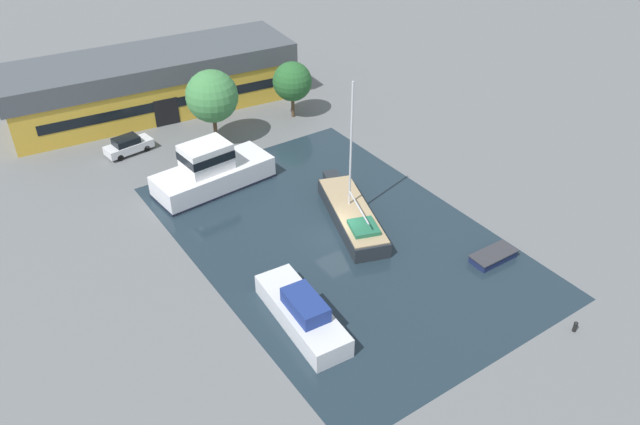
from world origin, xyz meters
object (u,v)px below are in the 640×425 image
Objects in this scene: warehouse_building at (152,82)px; quay_tree_by_water at (292,82)px; sailboat_moored at (351,214)px; cabin_boat at (302,313)px; parked_car at (128,145)px; motor_cruiser at (212,172)px; small_dinghy at (493,256)px; quay_tree_near_building at (212,96)px.

warehouse_building is 5.15× the size of quay_tree_by_water.
sailboat_moored reaches higher than cabin_boat.
sailboat_moored is (10.32, -20.16, -0.11)m from parked_car.
motor_cruiser is at bearing 85.72° from cabin_boat.
warehouse_building is 8.49× the size of small_dinghy.
quay_tree_near_building is 0.87× the size of cabin_boat.
warehouse_building is at bearing -164.02° from small_dinghy.
quay_tree_near_building is at bearing 118.25° from sailboat_moored.
parked_car is 0.40× the size of sailboat_moored.
quay_tree_near_building reaches higher than cabin_boat.
quay_tree_near_building is (1.79, -10.48, 1.79)m from warehouse_building.
sailboat_moored reaches higher than small_dinghy.
sailboat_moored is (4.65, -27.82, -2.28)m from warehouse_building.
quay_tree_near_building is at bearing -74.67° from warehouse_building.
quay_tree_near_building is 8.91m from parked_car.
small_dinghy is at bearing -41.04° from sailboat_moored.
sailboat_moored reaches higher than parked_car.
parked_car reaches higher than small_dinghy.
warehouse_building is 6.64× the size of parked_car.
quay_tree_by_water is (10.83, -9.63, 0.80)m from warehouse_building.
parked_car is at bearing 16.47° from motor_cruiser.
cabin_boat is at bearing -97.99° from small_dinghy.
motor_cruiser is at bearing -149.05° from quay_tree_by_water.
motor_cruiser reaches higher than cabin_boat.
quay_tree_by_water is at bearing 62.87° from cabin_boat.
small_dinghy is (8.36, -26.83, -4.48)m from quay_tree_near_building.
quay_tree_by_water reaches higher than parked_car.
parked_car is 0.54× the size of cabin_boat.
sailboat_moored is 1.36× the size of cabin_boat.
sailboat_moored is at bearing 42.28° from cabin_boat.
quay_tree_near_building reaches higher than warehouse_building.
parked_car is (-7.46, 2.81, -3.97)m from quay_tree_near_building.
quay_tree_near_building is 0.64× the size of sailboat_moored.
warehouse_building reaches higher than parked_car.
motor_cruiser is (-1.93, -17.28, -1.50)m from warehouse_building.
quay_tree_near_building is 28.46m from small_dinghy.
parked_car is at bearing -120.86° from warehouse_building.
sailboat_moored is at bearing -149.15° from small_dinghy.
motor_cruiser is at bearing -90.72° from warehouse_building.
quay_tree_by_water is 0.56× the size of motor_cruiser.
quay_tree_near_building is 0.70× the size of motor_cruiser.
cabin_boat is (1.17, -27.39, 0.09)m from parked_car.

